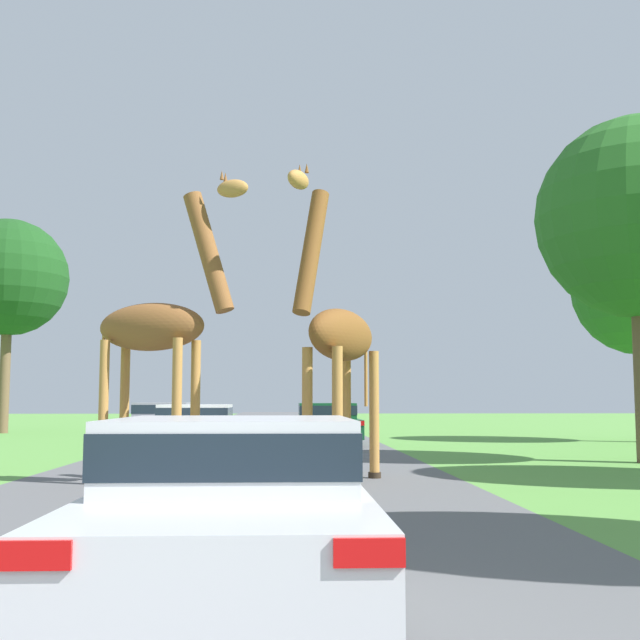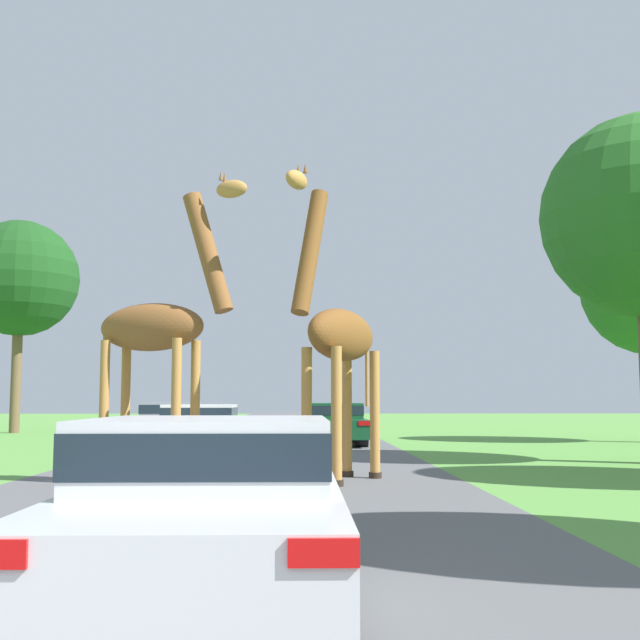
{
  "view_description": "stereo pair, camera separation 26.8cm",
  "coord_description": "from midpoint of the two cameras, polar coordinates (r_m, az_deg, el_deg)",
  "views": [
    {
      "loc": [
        0.79,
        -0.85,
        1.41
      ],
      "look_at": [
        1.4,
        13.15,
        2.8
      ],
      "focal_mm": 45.0,
      "sensor_mm": 36.0,
      "label": 1
    },
    {
      "loc": [
        1.06,
        -0.86,
        1.41
      ],
      "look_at": [
        1.4,
        13.15,
        2.8
      ],
      "focal_mm": 45.0,
      "sensor_mm": 36.0,
      "label": 2
    }
  ],
  "objects": [
    {
      "name": "giraffe_near_road",
      "position": [
        13.94,
        1.84,
        -1.29
      ],
      "size": [
        1.86,
        2.82,
        5.24
      ],
      "rotation": [
        0.0,
        0.0,
        2.63
      ],
      "color": "#B77F3D",
      "rests_on": "ground"
    },
    {
      "name": "car_far_ahead",
      "position": [
        26.1,
        -10.27,
        -7.12
      ],
      "size": [
        1.83,
        4.4,
        1.31
      ],
      "color": "gray",
      "rests_on": "ground"
    },
    {
      "name": "car_lead_maroon",
      "position": [
        5.67,
        -6.45,
        -12.84
      ],
      "size": [
        1.77,
        4.06,
        1.28
      ],
      "color": "silver",
      "rests_on": "ground"
    },
    {
      "name": "tree_far_right",
      "position": [
        36.78,
        -20.38,
        2.76
      ],
      "size": [
        4.99,
        4.99,
        9.1
      ],
      "color": "brown",
      "rests_on": "ground"
    },
    {
      "name": "road",
      "position": [
        30.9,
        -3.13,
        -8.27
      ],
      "size": [
        7.81,
        120.0,
        0.0
      ],
      "color": "#5B5B5E",
      "rests_on": "ground"
    },
    {
      "name": "car_queue_right",
      "position": [
        19.5,
        -8.13,
        -7.7
      ],
      "size": [
        1.81,
        3.97,
        1.29
      ],
      "color": "silver",
      "rests_on": "ground"
    },
    {
      "name": "car_queue_left",
      "position": [
        25.49,
        1.28,
        -7.28
      ],
      "size": [
        1.94,
        4.71,
        1.29
      ],
      "color": "#144C28",
      "rests_on": "ground"
    },
    {
      "name": "giraffe_companion",
      "position": [
        13.77,
        -10.8,
        -0.65
      ],
      "size": [
        2.75,
        1.51,
        5.19
      ],
      "rotation": [
        0.0,
        0.0,
        -1.97
      ],
      "color": "#B77F3D",
      "rests_on": "ground"
    }
  ]
}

